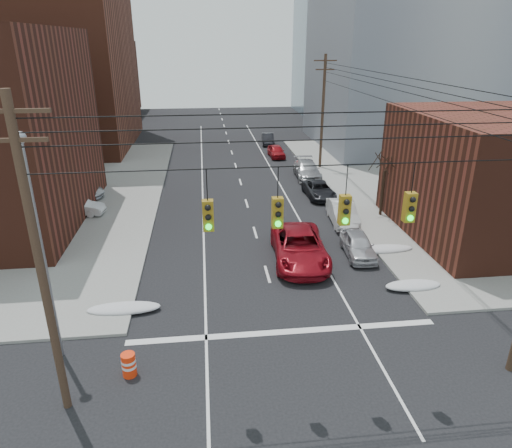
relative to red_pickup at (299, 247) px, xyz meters
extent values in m
cube|color=brown|center=(-26.10, 34.56, 14.10)|extent=(24.00, 20.00, 30.00)
cube|color=#4D2317|center=(-28.10, 60.56, 5.10)|extent=(22.00, 18.00, 12.00)
cube|color=gray|center=(19.90, 30.56, 11.60)|extent=(22.00, 20.00, 25.00)
cube|color=gray|center=(21.90, 56.56, 10.10)|extent=(20.00, 18.00, 22.00)
cylinder|color=#473323|center=(-10.60, -10.44, 4.60)|extent=(0.28, 0.28, 11.00)
cube|color=#473323|center=(-10.60, -10.44, 9.50)|extent=(2.20, 0.12, 0.12)
cube|color=#473323|center=(-10.60, -10.44, 8.70)|extent=(1.80, 0.12, 0.12)
cylinder|color=#473323|center=(6.40, 20.56, 4.60)|extent=(0.28, 0.28, 11.00)
cube|color=#473323|center=(6.40, 20.56, 9.50)|extent=(2.20, 0.12, 0.12)
cube|color=#473323|center=(6.40, 20.56, 8.70)|extent=(1.80, 0.12, 0.12)
cylinder|color=black|center=(-2.10, -10.44, 7.70)|extent=(17.00, 0.04, 0.04)
cylinder|color=black|center=(-5.30, -10.44, 7.20)|extent=(0.03, 0.03, 1.00)
cube|color=olive|center=(-5.30, -10.44, 6.20)|extent=(0.35, 0.30, 1.00)
sphere|color=black|center=(-5.30, -10.61, 6.52)|extent=(0.20, 0.20, 0.20)
sphere|color=black|center=(-5.30, -10.61, 6.20)|extent=(0.20, 0.20, 0.20)
sphere|color=#0CE526|center=(-5.30, -10.61, 5.88)|extent=(0.20, 0.20, 0.20)
cylinder|color=black|center=(-3.10, -10.44, 7.20)|extent=(0.03, 0.03, 1.00)
cube|color=olive|center=(-3.10, -10.44, 6.20)|extent=(0.35, 0.30, 1.00)
sphere|color=black|center=(-3.10, -10.61, 6.52)|extent=(0.20, 0.20, 0.20)
sphere|color=black|center=(-3.10, -10.61, 6.20)|extent=(0.20, 0.20, 0.20)
sphere|color=#0CE526|center=(-3.10, -10.61, 5.88)|extent=(0.20, 0.20, 0.20)
cylinder|color=black|center=(-0.90, -10.44, 7.20)|extent=(0.03, 0.03, 1.00)
cube|color=olive|center=(-0.90, -10.44, 6.20)|extent=(0.35, 0.30, 1.00)
sphere|color=black|center=(-0.90, -10.61, 6.52)|extent=(0.20, 0.20, 0.20)
sphere|color=black|center=(-0.90, -10.61, 6.20)|extent=(0.20, 0.20, 0.20)
sphere|color=#0CE526|center=(-0.90, -10.61, 5.88)|extent=(0.20, 0.20, 0.20)
cylinder|color=black|center=(1.30, -10.44, 7.20)|extent=(0.03, 0.03, 1.00)
cube|color=olive|center=(1.30, -10.44, 6.20)|extent=(0.35, 0.30, 1.00)
sphere|color=black|center=(1.30, -10.61, 6.52)|extent=(0.20, 0.20, 0.20)
sphere|color=black|center=(1.30, -10.61, 6.20)|extent=(0.20, 0.20, 0.20)
sphere|color=#0CE526|center=(1.30, -10.61, 5.88)|extent=(0.20, 0.20, 0.20)
cylinder|color=gray|center=(-11.60, -7.44, 3.60)|extent=(0.18, 0.18, 9.00)
sphere|color=gray|center=(-11.60, -7.44, 8.20)|extent=(0.44, 0.44, 0.44)
cylinder|color=black|center=(7.50, 6.56, 0.85)|extent=(0.20, 0.20, 3.50)
cylinder|color=black|center=(7.88, 6.68, 3.17)|extent=(0.27, 0.82, 1.19)
cylinder|color=black|center=(7.72, 7.13, 3.25)|extent=(1.17, 0.54, 1.38)
cylinder|color=black|center=(7.07, 7.30, 3.29)|extent=(1.44, 1.00, 1.48)
cylinder|color=black|center=(7.10, 6.62, 3.17)|extent=(0.17, 0.84, 1.19)
cylinder|color=black|center=(7.05, 6.14, 3.25)|extent=(0.82, 0.99, 1.40)
cylinder|color=black|center=(7.56, 5.71, 3.29)|extent=(1.74, 0.21, 1.43)
cylinder|color=black|center=(7.83, 6.33, 3.17)|extent=(0.48, 0.73, 1.20)
ellipsoid|color=silver|center=(-9.50, -4.44, -0.69)|extent=(3.50, 1.08, 0.42)
ellipsoid|color=silver|center=(5.30, -3.94, -0.69)|extent=(3.00, 1.08, 0.42)
ellipsoid|color=silver|center=(5.30, 0.56, -0.69)|extent=(4.00, 1.08, 0.42)
imported|color=maroon|center=(0.00, 0.00, 0.00)|extent=(3.45, 6.71, 1.81)
imported|color=silver|center=(3.69, 0.34, -0.21)|extent=(1.92, 4.19, 1.39)
imported|color=silver|center=(4.30, 5.63, -0.14)|extent=(2.01, 4.78, 1.54)
imported|color=black|center=(4.03, 11.44, -0.27)|extent=(2.19, 4.58, 1.26)
imported|color=#A4A5A8|center=(4.30, 17.26, -0.12)|extent=(2.49, 5.52, 1.57)
imported|color=maroon|center=(2.70, 25.69, -0.24)|extent=(1.72, 3.95, 1.33)
imported|color=black|center=(2.70, 32.52, -0.24)|extent=(1.74, 4.14, 1.33)
imported|color=silver|center=(-14.72, 9.05, -0.14)|extent=(3.90, 1.82, 1.24)
imported|color=#B2B3B7|center=(-15.75, 13.11, -0.15)|extent=(4.73, 3.02, 1.22)
imported|color=black|center=(-18.87, 9.21, -0.13)|extent=(4.67, 3.29, 1.26)
imported|color=#A2A2A6|center=(-18.79, 11.88, -0.06)|extent=(4.37, 2.65, 1.39)
cylinder|color=#FF330D|center=(-8.60, -9.04, -0.41)|extent=(0.68, 0.68, 0.98)
cylinder|color=white|center=(-8.60, -9.04, -0.22)|extent=(0.69, 0.69, 0.12)
cylinder|color=white|center=(-8.60, -9.04, -0.46)|extent=(0.69, 0.69, 0.12)
camera|label=1|loc=(-5.35, -23.87, 11.31)|focal=32.00mm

